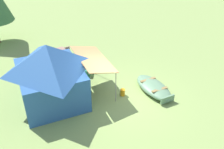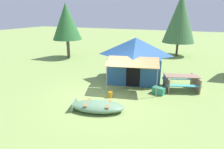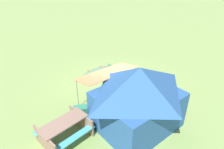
{
  "view_description": "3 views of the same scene",
  "coord_description": "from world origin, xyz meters",
  "px_view_note": "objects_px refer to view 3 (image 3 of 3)",
  "views": [
    {
      "loc": [
        -8.66,
        2.16,
        6.67
      ],
      "look_at": [
        0.22,
        0.39,
        1.13
      ],
      "focal_mm": 40.49,
      "sensor_mm": 36.0,
      "label": 1
    },
    {
      "loc": [
        3.73,
        -8.11,
        3.97
      ],
      "look_at": [
        0.09,
        0.38,
        1.03
      ],
      "focal_mm": 31.14,
      "sensor_mm": 36.0,
      "label": 2
    },
    {
      "loc": [
        4.1,
        8.0,
        5.66
      ],
      "look_at": [
        0.33,
        0.37,
        1.03
      ],
      "focal_mm": 31.83,
      "sensor_mm": 36.0,
      "label": 3
    }
  ],
  "objects_px": {
    "canvas_cabin_tent": "(138,97)",
    "picnic_table": "(64,129)",
    "cooler_box": "(81,110)",
    "beached_rowboat": "(99,73)",
    "fuel_can": "(110,85)"
  },
  "relations": [
    {
      "from": "fuel_can",
      "to": "cooler_box",
      "type": "bearing_deg",
      "value": 33.06
    },
    {
      "from": "cooler_box",
      "to": "fuel_can",
      "type": "relative_size",
      "value": 1.94
    },
    {
      "from": "beached_rowboat",
      "to": "canvas_cabin_tent",
      "type": "bearing_deg",
      "value": 86.6
    },
    {
      "from": "beached_rowboat",
      "to": "fuel_can",
      "type": "distance_m",
      "value": 1.45
    },
    {
      "from": "beached_rowboat",
      "to": "canvas_cabin_tent",
      "type": "distance_m",
      "value": 4.61
    },
    {
      "from": "beached_rowboat",
      "to": "cooler_box",
      "type": "bearing_deg",
      "value": 53.92
    },
    {
      "from": "canvas_cabin_tent",
      "to": "cooler_box",
      "type": "xyz_separation_m",
      "value": [
        1.79,
        -1.65,
        -1.17
      ]
    },
    {
      "from": "canvas_cabin_tent",
      "to": "picnic_table",
      "type": "xyz_separation_m",
      "value": [
        2.75,
        -0.54,
        -0.87
      ]
    },
    {
      "from": "picnic_table",
      "to": "cooler_box",
      "type": "distance_m",
      "value": 1.5
    },
    {
      "from": "cooler_box",
      "to": "picnic_table",
      "type": "bearing_deg",
      "value": 48.93
    },
    {
      "from": "beached_rowboat",
      "to": "canvas_cabin_tent",
      "type": "xyz_separation_m",
      "value": [
        0.27,
        4.46,
        1.14
      ]
    },
    {
      "from": "cooler_box",
      "to": "fuel_can",
      "type": "bearing_deg",
      "value": -146.94
    },
    {
      "from": "beached_rowboat",
      "to": "cooler_box",
      "type": "distance_m",
      "value": 3.49
    },
    {
      "from": "canvas_cabin_tent",
      "to": "fuel_can",
      "type": "height_order",
      "value": "canvas_cabin_tent"
    },
    {
      "from": "picnic_table",
      "to": "cooler_box",
      "type": "relative_size",
      "value": 3.56
    }
  ]
}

